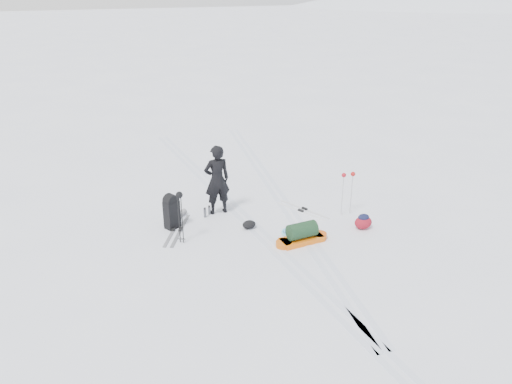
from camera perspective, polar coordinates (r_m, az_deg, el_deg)
ground at (r=12.68m, az=0.28°, el=-4.59°), size 200.00×200.00×0.00m
snow_hill_backdrop at (r=137.84m, az=11.91°, el=-10.16°), size 359.50×192.00×162.45m
ski_tracks at (r=13.60m, az=1.33°, el=-2.53°), size 3.38×17.97×0.01m
skier at (r=13.35m, az=-4.48°, el=1.39°), size 0.72×0.48×1.93m
pulk_sled at (r=12.16m, az=5.26°, el=-4.91°), size 1.39×0.52×0.52m
expedition_rucksack at (r=12.95m, az=-9.50°, el=-2.18°), size 0.76×0.95×0.93m
ski_poles_black at (r=11.84m, az=-8.73°, el=-1.06°), size 0.18×0.17×1.35m
ski_poles_silver at (r=13.42m, az=10.48°, el=1.43°), size 0.39×0.14×1.22m
touring_skis_grey at (r=12.91m, az=-9.01°, el=-4.30°), size 1.05×1.71×0.07m
touring_skis_white at (r=13.85m, az=5.35°, el=-2.09°), size 0.94×1.63×0.06m
rope_coil at (r=12.64m, az=4.13°, el=-4.57°), size 0.54×0.54×0.06m
small_daypack at (r=13.06m, az=12.16°, el=-3.33°), size 0.47×0.36×0.40m
thermos_pair at (r=13.52m, az=-5.61°, el=-2.22°), size 0.24×0.21×0.28m
stuff_sack at (r=12.81m, az=-0.80°, el=-3.74°), size 0.41×0.36×0.22m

